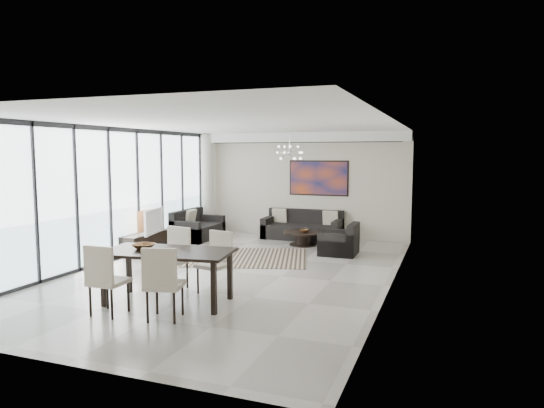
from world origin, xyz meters
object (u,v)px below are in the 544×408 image
at_px(tv_console, 146,243).
at_px(dining_table, 168,256).
at_px(sofa_main, 303,229).
at_px(television, 150,221).
at_px(coffee_table, 303,238).

bearing_deg(tv_console, dining_table, -50.58).
bearing_deg(sofa_main, tv_console, -133.80).
height_order(sofa_main, television, television).
relative_size(coffee_table, dining_table, 0.46).
height_order(tv_console, dining_table, dining_table).
bearing_deg(coffee_table, dining_table, -96.57).
distance_m(sofa_main, television, 4.21).
bearing_deg(television, dining_table, -152.68).
bearing_deg(television, sofa_main, -52.50).
xyz_separation_m(tv_console, television, (0.16, -0.07, 0.52)).
bearing_deg(sofa_main, television, -131.52).
distance_m(sofa_main, tv_console, 4.24).
height_order(sofa_main, tv_console, sofa_main).
bearing_deg(coffee_table, tv_console, -146.25).
xyz_separation_m(coffee_table, television, (-3.05, -2.22, 0.57)).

